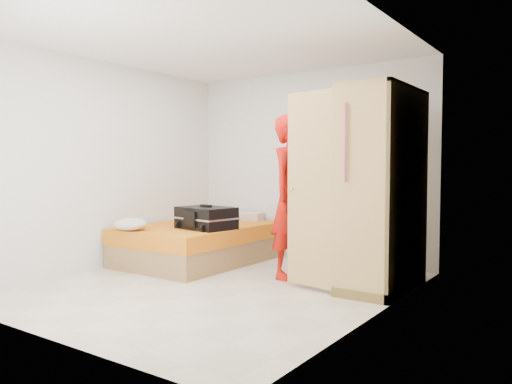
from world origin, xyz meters
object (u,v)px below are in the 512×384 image
Objects in this scene: wardrobe at (377,194)px; person at (293,196)px; bed at (199,243)px; suitcase at (206,218)px; round_cushion at (131,224)px.

wardrobe is 1.00m from person.
bed is at bearing 179.15° from wardrobe.
person reaches higher than bed.
bed is 1.66m from person.
wardrobe is at bearing 14.84° from suitcase.
bed is 1.01m from round_cushion.
round_cushion is at bearing -108.99° from bed.
suitcase reaches higher than round_cushion.
bed is 1.07× the size of person.
suitcase is at bearing -35.56° from bed.
suitcase is at bearing -174.60° from wardrobe.
wardrobe is at bearing -84.60° from person.
round_cushion is (-2.81, -0.86, -0.42)m from wardrobe.
suitcase is (-1.17, -0.17, -0.31)m from person.
suitcase is 1.93× the size of round_cushion.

